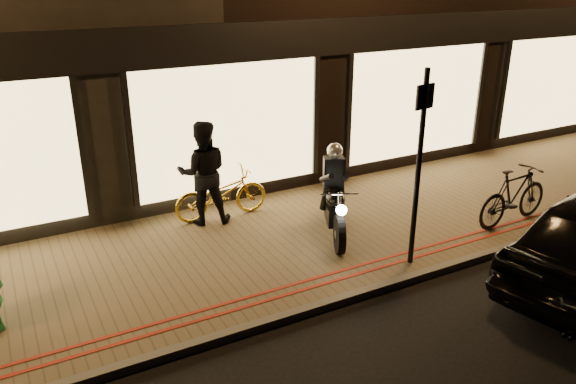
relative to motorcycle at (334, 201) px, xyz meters
name	(u,v)px	position (x,y,z in m)	size (l,w,h in m)	color
ground	(344,305)	(-0.97, -1.80, -0.73)	(90.00, 90.00, 0.00)	black
sidewalk	(278,244)	(-0.97, 0.20, -0.67)	(50.00, 4.00, 0.12)	brown
kerb_stone	(342,300)	(-0.97, -1.75, -0.67)	(50.00, 0.14, 0.12)	#59544C
red_kerb_lines	(323,280)	(-0.97, -1.25, -0.61)	(50.00, 0.26, 0.01)	maroon
motorcycle	(334,201)	(0.00, 0.00, 0.00)	(0.96, 1.81, 1.59)	black
sign_post	(419,160)	(0.51, -1.42, 1.06)	(0.35, 0.09, 3.00)	black
bicycle_gold	(221,194)	(-1.42, 1.57, -0.16)	(0.61, 1.74, 0.91)	gold
bicycle_dark	(514,196)	(3.04, -1.13, -0.09)	(0.49, 1.75, 1.05)	black
person_dark	(203,173)	(-1.76, 1.52, 0.32)	(0.91, 0.71, 1.86)	black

